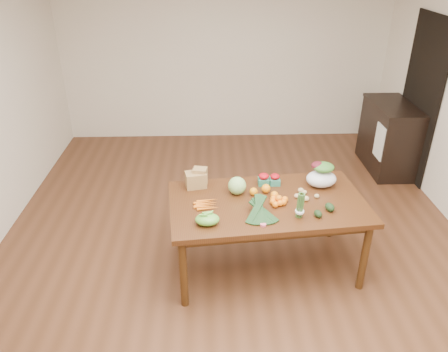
{
  "coord_description": "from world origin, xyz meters",
  "views": [
    {
      "loc": [
        -0.24,
        -3.74,
        2.83
      ],
      "look_at": [
        -0.11,
        0.0,
        0.83
      ],
      "focal_mm": 35.0,
      "sensor_mm": 36.0,
      "label": 1
    }
  ],
  "objects_px": {
    "mandarin_cluster": "(279,200)",
    "salad_bag": "(322,176)",
    "dining_table": "(266,235)",
    "paper_bag": "(196,178)",
    "cabbage": "(237,186)",
    "asparagus_bundle": "(300,205)",
    "kale_bunch": "(261,211)",
    "cabinet": "(388,137)"
  },
  "relations": [
    {
      "from": "mandarin_cluster",
      "to": "salad_bag",
      "type": "xyz_separation_m",
      "value": [
        0.45,
        0.32,
        0.06
      ]
    },
    {
      "from": "dining_table",
      "to": "salad_bag",
      "type": "xyz_separation_m",
      "value": [
        0.54,
        0.26,
        0.49
      ]
    },
    {
      "from": "dining_table",
      "to": "paper_bag",
      "type": "distance_m",
      "value": 0.86
    },
    {
      "from": "salad_bag",
      "to": "cabbage",
      "type": "bearing_deg",
      "value": -172.1
    },
    {
      "from": "asparagus_bundle",
      "to": "cabbage",
      "type": "bearing_deg",
      "value": 134.05
    },
    {
      "from": "asparagus_bundle",
      "to": "kale_bunch",
      "type": "bearing_deg",
      "value": 176.02
    },
    {
      "from": "cabbage",
      "to": "paper_bag",
      "type": "bearing_deg",
      "value": 159.57
    },
    {
      "from": "paper_bag",
      "to": "dining_table",
      "type": "bearing_deg",
      "value": -23.99
    },
    {
      "from": "dining_table",
      "to": "kale_bunch",
      "type": "relative_size",
      "value": 4.45
    },
    {
      "from": "paper_bag",
      "to": "mandarin_cluster",
      "type": "xyz_separation_m",
      "value": [
        0.75,
        -0.35,
        -0.04
      ]
    },
    {
      "from": "kale_bunch",
      "to": "asparagus_bundle",
      "type": "bearing_deg",
      "value": -3.98
    },
    {
      "from": "dining_table",
      "to": "cabbage",
      "type": "xyz_separation_m",
      "value": [
        -0.27,
        0.15,
        0.46
      ]
    },
    {
      "from": "dining_table",
      "to": "asparagus_bundle",
      "type": "distance_m",
      "value": 0.62
    },
    {
      "from": "dining_table",
      "to": "cabinet",
      "type": "height_order",
      "value": "cabinet"
    },
    {
      "from": "dining_table",
      "to": "kale_bunch",
      "type": "distance_m",
      "value": 0.55
    },
    {
      "from": "paper_bag",
      "to": "asparagus_bundle",
      "type": "bearing_deg",
      "value": -32.62
    },
    {
      "from": "dining_table",
      "to": "cabinet",
      "type": "distance_m",
      "value": 2.86
    },
    {
      "from": "paper_bag",
      "to": "salad_bag",
      "type": "bearing_deg",
      "value": -1.47
    },
    {
      "from": "dining_table",
      "to": "kale_bunch",
      "type": "bearing_deg",
      "value": -114.42
    },
    {
      "from": "cabbage",
      "to": "asparagus_bundle",
      "type": "height_order",
      "value": "asparagus_bundle"
    },
    {
      "from": "cabbage",
      "to": "asparagus_bundle",
      "type": "distance_m",
      "value": 0.67
    },
    {
      "from": "cabbage",
      "to": "mandarin_cluster",
      "type": "relative_size",
      "value": 0.94
    },
    {
      "from": "paper_bag",
      "to": "asparagus_bundle",
      "type": "height_order",
      "value": "asparagus_bundle"
    },
    {
      "from": "paper_bag",
      "to": "asparagus_bundle",
      "type": "relative_size",
      "value": 1.03
    },
    {
      "from": "cabinet",
      "to": "kale_bunch",
      "type": "xyz_separation_m",
      "value": [
        -2.04,
        -2.38,
        0.36
      ]
    },
    {
      "from": "paper_bag",
      "to": "salad_bag",
      "type": "height_order",
      "value": "salad_bag"
    },
    {
      "from": "paper_bag",
      "to": "cabbage",
      "type": "xyz_separation_m",
      "value": [
        0.39,
        -0.14,
        -0.01
      ]
    },
    {
      "from": "paper_bag",
      "to": "asparagus_bundle",
      "type": "distance_m",
      "value": 1.06
    },
    {
      "from": "kale_bunch",
      "to": "salad_bag",
      "type": "bearing_deg",
      "value": 34.96
    },
    {
      "from": "paper_bag",
      "to": "mandarin_cluster",
      "type": "height_order",
      "value": "paper_bag"
    },
    {
      "from": "cabinet",
      "to": "kale_bunch",
      "type": "height_order",
      "value": "cabinet"
    },
    {
      "from": "mandarin_cluster",
      "to": "salad_bag",
      "type": "distance_m",
      "value": 0.56
    },
    {
      "from": "cabbage",
      "to": "kale_bunch",
      "type": "xyz_separation_m",
      "value": [
        0.18,
        -0.44,
        -0.0
      ]
    },
    {
      "from": "dining_table",
      "to": "cabinet",
      "type": "bearing_deg",
      "value": 41.39
    },
    {
      "from": "cabbage",
      "to": "mandarin_cluster",
      "type": "height_order",
      "value": "cabbage"
    },
    {
      "from": "cabinet",
      "to": "dining_table",
      "type": "bearing_deg",
      "value": -132.83
    },
    {
      "from": "dining_table",
      "to": "cabinet",
      "type": "xyz_separation_m",
      "value": [
        1.94,
        2.09,
        0.1
      ]
    },
    {
      "from": "dining_table",
      "to": "paper_bag",
      "type": "relative_size",
      "value": 6.88
    },
    {
      "from": "cabbage",
      "to": "kale_bunch",
      "type": "relative_size",
      "value": 0.42
    },
    {
      "from": "cabinet",
      "to": "asparagus_bundle",
      "type": "height_order",
      "value": "asparagus_bundle"
    },
    {
      "from": "salad_bag",
      "to": "asparagus_bundle",
      "type": "bearing_deg",
      "value": -119.73
    },
    {
      "from": "mandarin_cluster",
      "to": "cabinet",
      "type": "bearing_deg",
      "value": 49.24
    }
  ]
}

